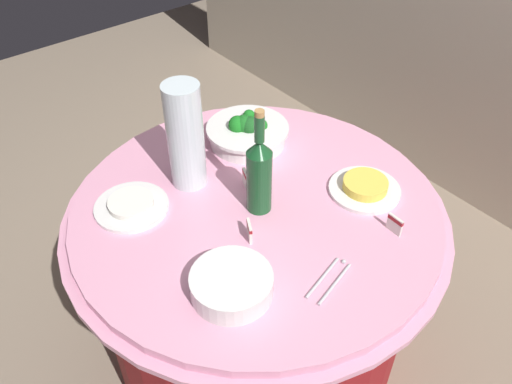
{
  "coord_description": "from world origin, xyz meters",
  "views": [
    {
      "loc": [
        0.9,
        -0.74,
        1.81
      ],
      "look_at": [
        0.0,
        0.0,
        0.79
      ],
      "focal_mm": 37.25,
      "sensor_mm": 36.0,
      "label": 1
    }
  ],
  "objects_px": {
    "label_placard_mid": "(249,230)",
    "label_placard_rear": "(395,224)",
    "plate_stack": "(232,284)",
    "food_plate_rice": "(131,205)",
    "serving_tongs": "(330,279)",
    "food_plate_fried_egg": "(365,187)",
    "broccoli_bowl": "(247,132)",
    "decorative_fruit_vase": "(186,141)",
    "label_placard_front": "(246,178)",
    "wine_bottle": "(260,173)"
  },
  "relations": [
    {
      "from": "broccoli_bowl",
      "to": "serving_tongs",
      "type": "xyz_separation_m",
      "value": [
        0.61,
        -0.22,
        -0.04
      ]
    },
    {
      "from": "decorative_fruit_vase",
      "to": "label_placard_rear",
      "type": "xyz_separation_m",
      "value": [
        0.55,
        0.32,
        -0.12
      ]
    },
    {
      "from": "broccoli_bowl",
      "to": "food_plate_rice",
      "type": "relative_size",
      "value": 1.27
    },
    {
      "from": "serving_tongs",
      "to": "food_plate_fried_egg",
      "type": "bearing_deg",
      "value": 118.49
    },
    {
      "from": "broccoli_bowl",
      "to": "label_placard_mid",
      "type": "height_order",
      "value": "broccoli_bowl"
    },
    {
      "from": "label_placard_front",
      "to": "label_placard_rear",
      "type": "bearing_deg",
      "value": 25.26
    },
    {
      "from": "decorative_fruit_vase",
      "to": "label_placard_rear",
      "type": "height_order",
      "value": "decorative_fruit_vase"
    },
    {
      "from": "food_plate_fried_egg",
      "to": "food_plate_rice",
      "type": "xyz_separation_m",
      "value": [
        -0.39,
        -0.59,
        -0.0
      ]
    },
    {
      "from": "label_placard_mid",
      "to": "label_placard_rear",
      "type": "bearing_deg",
      "value": 54.11
    },
    {
      "from": "food_plate_fried_egg",
      "to": "label_placard_mid",
      "type": "relative_size",
      "value": 4.0
    },
    {
      "from": "food_plate_rice",
      "to": "label_placard_rear",
      "type": "relative_size",
      "value": 4.0
    },
    {
      "from": "decorative_fruit_vase",
      "to": "serving_tongs",
      "type": "relative_size",
      "value": 2.04
    },
    {
      "from": "broccoli_bowl",
      "to": "decorative_fruit_vase",
      "type": "bearing_deg",
      "value": -79.89
    },
    {
      "from": "plate_stack",
      "to": "decorative_fruit_vase",
      "type": "distance_m",
      "value": 0.48
    },
    {
      "from": "label_placard_front",
      "to": "label_placard_rear",
      "type": "relative_size",
      "value": 1.0
    },
    {
      "from": "wine_bottle",
      "to": "label_placard_front",
      "type": "height_order",
      "value": "wine_bottle"
    },
    {
      "from": "plate_stack",
      "to": "serving_tongs",
      "type": "bearing_deg",
      "value": 59.34
    },
    {
      "from": "label_placard_front",
      "to": "label_placard_mid",
      "type": "distance_m",
      "value": 0.22
    },
    {
      "from": "decorative_fruit_vase",
      "to": "label_placard_front",
      "type": "xyz_separation_m",
      "value": [
        0.13,
        0.12,
        -0.12
      ]
    },
    {
      "from": "food_plate_fried_egg",
      "to": "label_placard_mid",
      "type": "height_order",
      "value": "label_placard_mid"
    },
    {
      "from": "label_placard_mid",
      "to": "food_plate_rice",
      "type": "bearing_deg",
      "value": -148.55
    },
    {
      "from": "serving_tongs",
      "to": "food_plate_fried_egg",
      "type": "height_order",
      "value": "food_plate_fried_egg"
    },
    {
      "from": "broccoli_bowl",
      "to": "label_placard_mid",
      "type": "distance_m",
      "value": 0.46
    },
    {
      "from": "wine_bottle",
      "to": "food_plate_fried_egg",
      "type": "relative_size",
      "value": 1.53
    },
    {
      "from": "label_placard_front",
      "to": "label_placard_mid",
      "type": "relative_size",
      "value": 1.0
    },
    {
      "from": "broccoli_bowl",
      "to": "label_placard_front",
      "type": "xyz_separation_m",
      "value": [
        0.18,
        -0.15,
        -0.01
      ]
    },
    {
      "from": "broccoli_bowl",
      "to": "serving_tongs",
      "type": "relative_size",
      "value": 1.68
    },
    {
      "from": "plate_stack",
      "to": "label_placard_rear",
      "type": "bearing_deg",
      "value": 76.1
    },
    {
      "from": "food_plate_rice",
      "to": "label_placard_mid",
      "type": "bearing_deg",
      "value": 31.45
    },
    {
      "from": "label_placard_front",
      "to": "label_placard_rear",
      "type": "distance_m",
      "value": 0.46
    },
    {
      "from": "label_placard_rear",
      "to": "food_plate_rice",
      "type": "bearing_deg",
      "value": -136.69
    },
    {
      "from": "food_plate_rice",
      "to": "broccoli_bowl",
      "type": "bearing_deg",
      "value": 95.29
    },
    {
      "from": "wine_bottle",
      "to": "serving_tongs",
      "type": "bearing_deg",
      "value": -6.39
    },
    {
      "from": "plate_stack",
      "to": "wine_bottle",
      "type": "xyz_separation_m",
      "value": [
        -0.2,
        0.26,
        0.1
      ]
    },
    {
      "from": "plate_stack",
      "to": "food_plate_fried_egg",
      "type": "distance_m",
      "value": 0.55
    },
    {
      "from": "food_plate_rice",
      "to": "label_placard_mid",
      "type": "distance_m",
      "value": 0.37
    },
    {
      "from": "decorative_fruit_vase",
      "to": "label_placard_rear",
      "type": "relative_size",
      "value": 6.18
    },
    {
      "from": "food_plate_fried_egg",
      "to": "wine_bottle",
      "type": "bearing_deg",
      "value": -116.84
    },
    {
      "from": "food_plate_rice",
      "to": "label_placard_front",
      "type": "relative_size",
      "value": 4.0
    },
    {
      "from": "plate_stack",
      "to": "food_plate_fried_egg",
      "type": "height_order",
      "value": "plate_stack"
    },
    {
      "from": "wine_bottle",
      "to": "food_plate_rice",
      "type": "height_order",
      "value": "wine_bottle"
    },
    {
      "from": "label_placard_front",
      "to": "decorative_fruit_vase",
      "type": "bearing_deg",
      "value": -137.37
    },
    {
      "from": "wine_bottle",
      "to": "label_placard_front",
      "type": "distance_m",
      "value": 0.14
    },
    {
      "from": "label_placard_front",
      "to": "broccoli_bowl",
      "type": "bearing_deg",
      "value": 139.94
    },
    {
      "from": "plate_stack",
      "to": "food_plate_rice",
      "type": "relative_size",
      "value": 0.95
    },
    {
      "from": "wine_bottle",
      "to": "serving_tongs",
      "type": "height_order",
      "value": "wine_bottle"
    },
    {
      "from": "broccoli_bowl",
      "to": "food_plate_fried_egg",
      "type": "distance_m",
      "value": 0.45
    },
    {
      "from": "label_placard_rear",
      "to": "plate_stack",
      "type": "bearing_deg",
      "value": -103.9
    },
    {
      "from": "broccoli_bowl",
      "to": "wine_bottle",
      "type": "height_order",
      "value": "wine_bottle"
    },
    {
      "from": "plate_stack",
      "to": "serving_tongs",
      "type": "distance_m",
      "value": 0.26
    }
  ]
}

